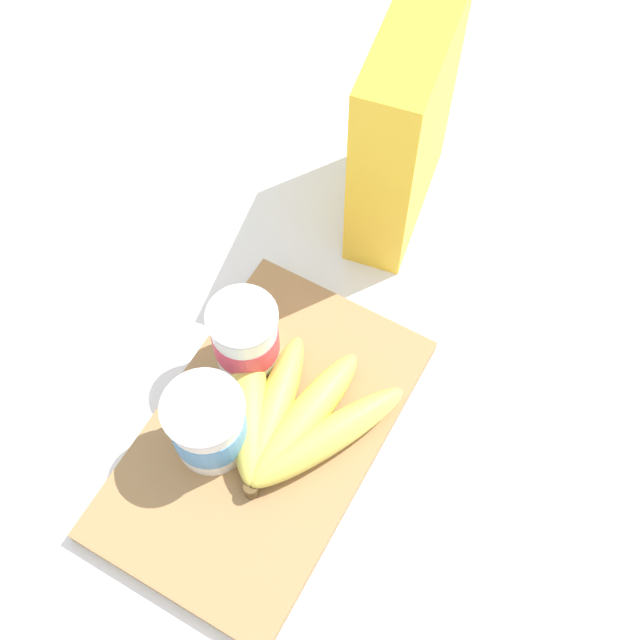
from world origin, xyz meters
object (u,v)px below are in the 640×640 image
(cutting_board, at_px, (264,436))
(banana_bunch, at_px, (290,418))
(yogurt_cup_front, at_px, (208,425))
(cereal_box, at_px, (404,129))
(yogurt_cup_back, at_px, (246,338))

(cutting_board, relative_size, banana_bunch, 1.75)
(yogurt_cup_front, bearing_deg, cereal_box, -3.12)
(cutting_board, height_order, cereal_box, cereal_box)
(yogurt_cup_front, bearing_deg, banana_bunch, -47.88)
(banana_bunch, bearing_deg, yogurt_cup_front, 132.12)
(cutting_board, xyz_separation_m, yogurt_cup_front, (-0.03, 0.04, 0.05))
(cereal_box, xyz_separation_m, banana_bunch, (-0.30, -0.04, -0.09))
(cutting_board, distance_m, cereal_box, 0.34)
(cutting_board, bearing_deg, yogurt_cup_back, 41.47)
(yogurt_cup_front, xyz_separation_m, banana_bunch, (0.05, -0.06, -0.02))
(cereal_box, xyz_separation_m, yogurt_cup_back, (-0.25, 0.04, -0.06))
(cutting_board, relative_size, yogurt_cup_back, 3.78)
(cereal_box, height_order, banana_bunch, cereal_box)
(cereal_box, distance_m, yogurt_cup_front, 0.35)
(banana_bunch, bearing_deg, cutting_board, 138.03)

